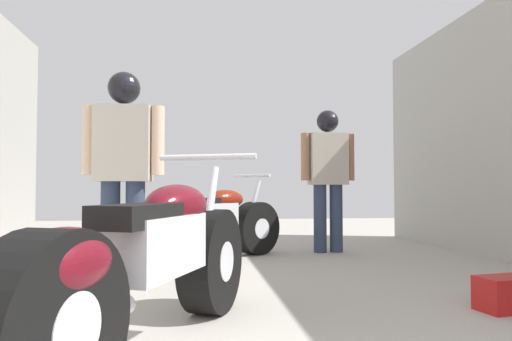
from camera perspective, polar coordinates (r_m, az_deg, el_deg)
name	(u,v)px	position (r m, az deg, el deg)	size (l,w,h in m)	color
ground_plane	(256,296)	(3.43, 0.03, -15.05)	(16.68, 16.68, 0.00)	#A8A399
motorcycle_maroon_cruiser	(152,266)	(2.24, -12.56, -11.23)	(1.03, 1.99, 0.97)	black
motorcycle_black_naked	(207,224)	(4.98, -5.95, -6.53)	(1.68, 1.39, 0.93)	black
mechanic_in_blue	(123,155)	(4.06, -15.83, 1.83)	(0.69, 0.28, 1.74)	#2D3851
mechanic_with_helmet	(328,167)	(5.72, 8.73, 0.44)	(0.67, 0.26, 1.71)	#2D3851
red_toolbox	(508,294)	(3.41, 28.33, -13.05)	(0.38, 0.21, 0.21)	#B21919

